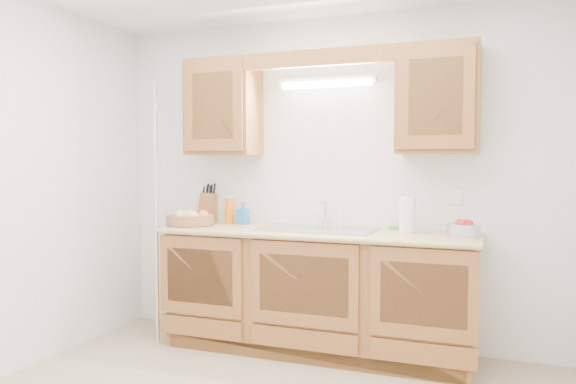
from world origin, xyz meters
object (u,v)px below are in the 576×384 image
at_px(paper_towel, 407,215).
at_px(apple_bowl, 464,229).
at_px(fruit_basket, 190,218).
at_px(knife_block, 208,207).

relative_size(paper_towel, apple_bowl, 1.04).
distance_m(fruit_basket, apple_bowl, 2.05).
bearing_deg(knife_block, paper_towel, -7.07).
bearing_deg(apple_bowl, knife_block, 173.11).
height_order(fruit_basket, knife_block, knife_block).
xyz_separation_m(paper_towel, apple_bowl, (0.38, -0.10, -0.07)).
bearing_deg(fruit_basket, knife_block, 89.97).
bearing_deg(apple_bowl, paper_towel, 166.13).
bearing_deg(fruit_basket, apple_bowl, 1.11).
relative_size(fruit_basket, paper_towel, 1.68).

